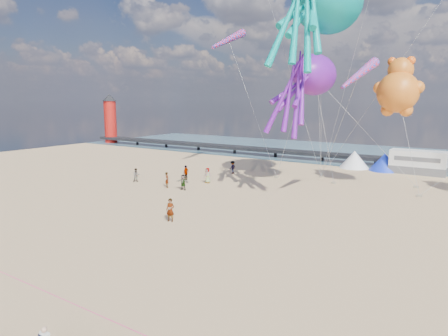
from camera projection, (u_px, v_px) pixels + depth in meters
The scene contains 25 objects.
ground at pixel (182, 277), 21.41m from camera, with size 120.00×120.00×0.00m, color tan.
water at pixel (391, 156), 66.69m from camera, with size 120.00×120.00×0.00m, color #3C6273.
pier at pixel (216, 146), 72.62m from camera, with size 60.00×3.00×0.50m, color black.
lighthouse at pixel (110, 122), 87.17m from camera, with size 2.60×2.60×9.00m, color #A5140F.
motorhome_0 at pixel (418, 162), 50.84m from camera, with size 6.60×2.50×3.00m, color silver.
tent_white at pixel (354, 159), 55.22m from camera, with size 4.00×4.00×2.40m, color white.
tent_blue at pixel (385, 162), 53.05m from camera, with size 4.00×4.00×2.40m, color #1933CC.
rope_line at pixel (109, 320), 17.29m from camera, with size 0.03×0.03×34.00m, color #F2338C.
standing_person at pixel (170, 210), 31.05m from camera, with size 0.67×0.44×1.84m, color tan.
beachgoer_1 at pixel (136, 175), 45.89m from camera, with size 0.77×0.50×1.58m, color #7F6659.
beachgoer_2 at pixel (233, 167), 51.11m from camera, with size 0.78×0.61×1.61m, color #7F6659.
beachgoer_3 at pixel (186, 173), 47.01m from camera, with size 1.14×0.66×1.76m, color #7F6659.
beachgoer_4 at pixel (183, 182), 41.88m from camera, with size 0.97×0.40×1.65m, color #7F6659.
beachgoer_5 at pixel (167, 180), 43.06m from camera, with size 1.55×0.49×1.67m, color #7F6659.
beachgoer_6 at pixel (208, 175), 45.38m from camera, with size 0.64×0.42×1.75m, color #7F6659.
sandbag_a at pixel (276, 177), 48.55m from camera, with size 0.50×0.35×0.22m, color gray.
sandbag_b at pixel (334, 183), 45.02m from camera, with size 0.50×0.35×0.22m, color gray.
sandbag_c at pixel (419, 196), 38.95m from camera, with size 0.50×0.35×0.22m, color gray.
sandbag_d at pixel (416, 187), 42.85m from camera, with size 0.50×0.35×0.22m, color gray.
sandbag_e at pixel (321, 177), 48.46m from camera, with size 0.50×0.35×0.22m, color gray.
kite_octopus_purple at pixel (314, 75), 40.41m from camera, with size 3.93×9.18×10.49m, color #671494, non-canonical shape.
kite_teddy_orange at pixel (398, 92), 40.00m from camera, with size 4.98×4.68×7.03m, color orange, non-canonical shape.
windsock_left at pixel (228, 40), 50.77m from camera, with size 1.10×7.68×7.68m, color red, non-canonical shape.
windsock_mid at pixel (311, 73), 43.73m from camera, with size 1.00×5.33×5.33m, color red, non-canonical shape.
windsock_right at pixel (359, 74), 33.74m from camera, with size 0.90×4.79×4.79m, color red, non-canonical shape.
Camera 1 is at (12.90, -15.55, 9.46)m, focal length 32.00 mm.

